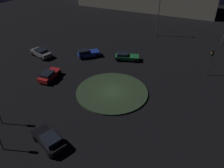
{
  "coord_description": "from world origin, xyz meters",
  "views": [
    {
      "loc": [
        21.9,
        15.96,
        19.26
      ],
      "look_at": [
        0.0,
        0.0,
        1.44
      ],
      "focal_mm": 37.21,
      "sensor_mm": 36.0,
      "label": 1
    }
  ],
  "objects_px": {
    "car_green": "(126,57)",
    "car_red": "(49,75)",
    "car_blue": "(87,53)",
    "car_black": "(49,140)",
    "streetlamp_west_near": "(159,10)",
    "car_grey": "(41,53)",
    "traffic_light_northwest": "(211,58)"
  },
  "relations": [
    {
      "from": "car_green",
      "to": "car_black",
      "type": "height_order",
      "value": "car_black"
    },
    {
      "from": "car_blue",
      "to": "streetlamp_west_near",
      "type": "xyz_separation_m",
      "value": [
        -16.88,
        5.37,
        4.77
      ]
    },
    {
      "from": "car_green",
      "to": "streetlamp_west_near",
      "type": "xyz_separation_m",
      "value": [
        -13.8,
        -1.04,
        4.84
      ]
    },
    {
      "from": "traffic_light_northwest",
      "to": "car_grey",
      "type": "bearing_deg",
      "value": -30.83
    },
    {
      "from": "traffic_light_northwest",
      "to": "streetlamp_west_near",
      "type": "bearing_deg",
      "value": -89.66
    },
    {
      "from": "car_red",
      "to": "streetlamp_west_near",
      "type": "relative_size",
      "value": 0.51
    },
    {
      "from": "car_grey",
      "to": "traffic_light_northwest",
      "type": "relative_size",
      "value": 1.0
    },
    {
      "from": "car_blue",
      "to": "car_red",
      "type": "distance_m",
      "value": 9.31
    },
    {
      "from": "car_black",
      "to": "streetlamp_west_near",
      "type": "distance_m",
      "value": 35.9
    },
    {
      "from": "car_green",
      "to": "car_blue",
      "type": "height_order",
      "value": "car_blue"
    },
    {
      "from": "car_red",
      "to": "car_black",
      "type": "relative_size",
      "value": 0.95
    },
    {
      "from": "car_grey",
      "to": "traffic_light_northwest",
      "type": "bearing_deg",
      "value": 27.68
    },
    {
      "from": "car_red",
      "to": "traffic_light_northwest",
      "type": "height_order",
      "value": "traffic_light_northwest"
    },
    {
      "from": "car_green",
      "to": "car_grey",
      "type": "xyz_separation_m",
      "value": [
        7.9,
        -13.42,
        0.06
      ]
    },
    {
      "from": "car_red",
      "to": "car_grey",
      "type": "xyz_separation_m",
      "value": [
        -4.48,
        -7.28,
        0.04
      ]
    },
    {
      "from": "car_red",
      "to": "car_black",
      "type": "bearing_deg",
      "value": -146.66
    },
    {
      "from": "car_black",
      "to": "car_grey",
      "type": "relative_size",
      "value": 1.05
    },
    {
      "from": "car_grey",
      "to": "streetlamp_west_near",
      "type": "xyz_separation_m",
      "value": [
        -21.71,
        12.38,
        4.78
      ]
    },
    {
      "from": "car_blue",
      "to": "car_green",
      "type": "bearing_deg",
      "value": -29.51
    },
    {
      "from": "car_blue",
      "to": "streetlamp_west_near",
      "type": "relative_size",
      "value": 0.48
    },
    {
      "from": "car_red",
      "to": "traffic_light_northwest",
      "type": "relative_size",
      "value": 1.0
    },
    {
      "from": "traffic_light_northwest",
      "to": "car_red",
      "type": "bearing_deg",
      "value": -14.73
    },
    {
      "from": "car_green",
      "to": "car_red",
      "type": "relative_size",
      "value": 1.01
    },
    {
      "from": "streetlamp_west_near",
      "to": "car_green",
      "type": "bearing_deg",
      "value": 4.3
    },
    {
      "from": "car_green",
      "to": "car_blue",
      "type": "relative_size",
      "value": 1.07
    },
    {
      "from": "car_blue",
      "to": "car_red",
      "type": "bearing_deg",
      "value": -143.54
    },
    {
      "from": "car_red",
      "to": "streetlamp_west_near",
      "type": "distance_m",
      "value": 27.11
    },
    {
      "from": "traffic_light_northwest",
      "to": "streetlamp_west_near",
      "type": "xyz_separation_m",
      "value": [
        -10.48,
        -14.39,
        2.45
      ]
    },
    {
      "from": "car_blue",
      "to": "car_grey",
      "type": "bearing_deg",
      "value": 159.39
    },
    {
      "from": "car_blue",
      "to": "streetlamp_west_near",
      "type": "distance_m",
      "value": 18.34
    },
    {
      "from": "car_grey",
      "to": "streetlamp_west_near",
      "type": "bearing_deg",
      "value": 65.23
    },
    {
      "from": "traffic_light_northwest",
      "to": "streetlamp_west_near",
      "type": "relative_size",
      "value": 0.51
    }
  ]
}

